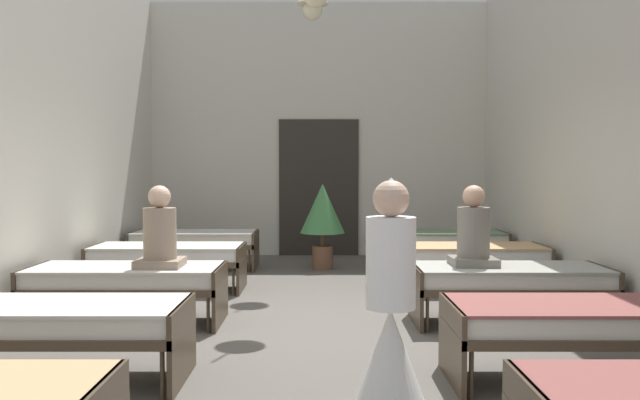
{
  "coord_description": "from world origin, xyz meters",
  "views": [
    {
      "loc": [
        0.02,
        -6.49,
        1.54
      ],
      "look_at": [
        0.0,
        0.77,
        1.19
      ],
      "focal_mm": 37.13,
      "sensor_mm": 36.0,
      "label": 1
    }
  ],
  "objects": [
    {
      "name": "ground_plane",
      "position": [
        0.0,
        0.0,
        -0.05
      ],
      "size": [
        6.49,
        11.0,
        0.1
      ],
      "primitive_type": "cube",
      "color": "#59544C"
    },
    {
      "name": "bed_left_row_1",
      "position": [
        -1.9,
        -1.8,
        0.44
      ],
      "size": [
        1.9,
        0.84,
        0.57
      ],
      "color": "#473828",
      "rests_on": "ground"
    },
    {
      "name": "room_shell",
      "position": [
        0.0,
        1.25,
        2.24
      ],
      "size": [
        6.29,
        10.6,
        4.46
      ],
      "color": "beige",
      "rests_on": "ground"
    },
    {
      "name": "bed_right_row_2",
      "position": [
        1.9,
        0.0,
        0.44
      ],
      "size": [
        1.9,
        0.84,
        0.57
      ],
      "color": "#473828",
      "rests_on": "ground"
    },
    {
      "name": "bed_left_row_2",
      "position": [
        -1.9,
        0.0,
        0.44
      ],
      "size": [
        1.9,
        0.84,
        0.57
      ],
      "color": "#473828",
      "rests_on": "ground"
    },
    {
      "name": "patient_seated_secondary",
      "position": [
        -1.55,
        -0.05,
        0.87
      ],
      "size": [
        0.44,
        0.44,
        0.8
      ],
      "color": "gray",
      "rests_on": "bed_left_row_2"
    },
    {
      "name": "nurse_near_aisle",
      "position": [
        0.45,
        -2.55,
        0.53
      ],
      "size": [
        0.52,
        0.52,
        1.49
      ],
      "rotation": [
        0.0,
        0.0,
        0.55
      ],
      "color": "white",
      "rests_on": "ground"
    },
    {
      "name": "potted_plant",
      "position": [
        0.06,
        3.57,
        0.86
      ],
      "size": [
        0.68,
        0.68,
        1.3
      ],
      "color": "brown",
      "rests_on": "ground"
    },
    {
      "name": "bed_left_row_3",
      "position": [
        -1.9,
        1.8,
        0.44
      ],
      "size": [
        1.9,
        0.84,
        0.57
      ],
      "color": "#473828",
      "rests_on": "ground"
    },
    {
      "name": "bed_right_row_3",
      "position": [
        1.9,
        1.8,
        0.44
      ],
      "size": [
        1.9,
        0.84,
        0.57
      ],
      "color": "#473828",
      "rests_on": "ground"
    },
    {
      "name": "bed_right_row_1",
      "position": [
        1.9,
        -1.8,
        0.44
      ],
      "size": [
        1.9,
        0.84,
        0.57
      ],
      "color": "#473828",
      "rests_on": "ground"
    },
    {
      "name": "bed_right_row_4",
      "position": [
        1.9,
        3.6,
        0.44
      ],
      "size": [
        1.9,
        0.84,
        0.57
      ],
      "color": "#473828",
      "rests_on": "ground"
    },
    {
      "name": "bed_left_row_4",
      "position": [
        -1.9,
        3.6,
        0.44
      ],
      "size": [
        1.9,
        0.84,
        0.57
      ],
      "color": "#473828",
      "rests_on": "ground"
    },
    {
      "name": "patient_seated_primary",
      "position": [
        1.55,
        0.05,
        0.87
      ],
      "size": [
        0.44,
        0.44,
        0.8
      ],
      "color": "slate",
      "rests_on": "bed_right_row_2"
    }
  ]
}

